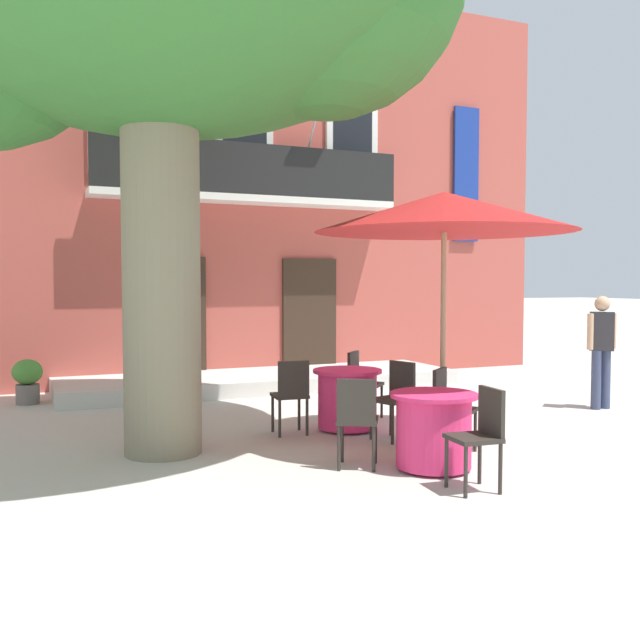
{
  "coord_description": "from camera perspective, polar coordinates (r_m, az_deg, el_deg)",
  "views": [
    {
      "loc": [
        -4.81,
        -7.61,
        1.84
      ],
      "look_at": [
        -0.76,
        1.75,
        1.3
      ],
      "focal_mm": 39.57,
      "sensor_mm": 36.0,
      "label": 1
    }
  ],
  "objects": [
    {
      "name": "pedestrian_near_entrance",
      "position": [
        11.03,
        21.81,
        -1.92
      ],
      "size": [
        0.53,
        0.4,
        1.65
      ],
      "color": "#384260",
      "rests_on": "ground"
    },
    {
      "name": "cafe_chair_middle_2",
      "position": [
        9.57,
        3.31,
        -4.85
      ],
      "size": [
        0.57,
        0.57,
        0.91
      ],
      "color": "#2D2823",
      "rests_on": "ground"
    },
    {
      "name": "ground_planter_left",
      "position": [
        11.6,
        -22.58,
        -4.42
      ],
      "size": [
        0.45,
        0.45,
        0.68
      ],
      "color": "slate",
      "rests_on": "ground"
    },
    {
      "name": "ground_plane",
      "position": [
        9.19,
        8.81,
        -8.56
      ],
      "size": [
        120.0,
        120.0,
        0.0
      ],
      "primitive_type": "plane",
      "color": "beige"
    },
    {
      "name": "cafe_table_near_tree",
      "position": [
        7.1,
        9.17,
        -8.78
      ],
      "size": [
        0.86,
        0.86,
        0.76
      ],
      "color": "#E52D66",
      "rests_on": "ground"
    },
    {
      "name": "cafe_table_middle",
      "position": [
        8.86,
        2.23,
        -6.38
      ],
      "size": [
        0.86,
        0.86,
        0.76
      ],
      "color": "#E52D66",
      "rests_on": "ground"
    },
    {
      "name": "cafe_chair_near_tree_1",
      "position": [
        7.01,
        3.01,
        -7.75
      ],
      "size": [
        0.55,
        0.55,
        0.91
      ],
      "color": "#2D2823",
      "rests_on": "ground"
    },
    {
      "name": "cafe_chair_middle_1",
      "position": [
        8.38,
        6.18,
        -5.99
      ],
      "size": [
        0.5,
        0.5,
        0.91
      ],
      "color": "#2D2823",
      "rests_on": "ground"
    },
    {
      "name": "cafe_umbrella",
      "position": [
        8.03,
        10.01,
        8.49
      ],
      "size": [
        2.9,
        2.9,
        2.85
      ],
      "color": "#997A56",
      "rests_on": "ground"
    },
    {
      "name": "cafe_chair_near_tree_2",
      "position": [
        6.47,
        12.88,
        -8.74
      ],
      "size": [
        0.43,
        0.43,
        0.91
      ],
      "color": "#2D2823",
      "rests_on": "ground"
    },
    {
      "name": "cafe_chair_middle_0",
      "position": [
        8.54,
        -2.34,
        -5.8
      ],
      "size": [
        0.44,
        0.44,
        0.91
      ],
      "color": "#2D2823",
      "rests_on": "ground"
    },
    {
      "name": "cafe_chair_near_tree_0",
      "position": [
        7.8,
        10.38,
        -6.7
      ],
      "size": [
        0.56,
        0.56,
        0.91
      ],
      "color": "#2D2823",
      "rests_on": "ground"
    },
    {
      "name": "building_facade",
      "position": [
        15.23,
        -8.43,
        10.2
      ],
      "size": [
        13.0,
        5.09,
        7.5
      ],
      "color": "#B24C42",
      "rests_on": "ground"
    },
    {
      "name": "entrance_step_platform",
      "position": [
        12.4,
        -4.75,
        -4.93
      ],
      "size": [
        6.86,
        1.94,
        0.25
      ],
      "primitive_type": "cube",
      "color": "silver",
      "rests_on": "ground"
    }
  ]
}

